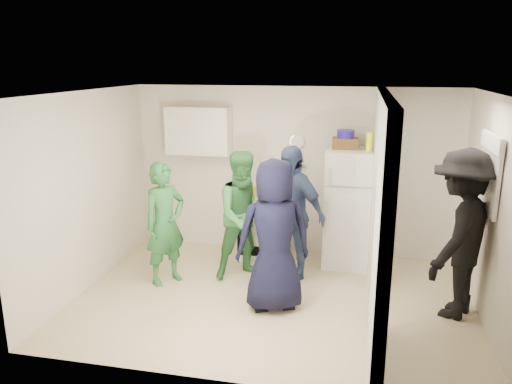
% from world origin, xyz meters
% --- Properties ---
extents(floor, '(4.80, 4.80, 0.00)m').
position_xyz_m(floor, '(0.00, 0.00, 0.00)').
color(floor, '#CAB78F').
rests_on(floor, ground).
extents(wall_back, '(4.80, 0.00, 4.80)m').
position_xyz_m(wall_back, '(0.00, 1.70, 1.25)').
color(wall_back, silver).
rests_on(wall_back, floor).
extents(wall_front, '(4.80, 0.00, 4.80)m').
position_xyz_m(wall_front, '(0.00, -1.70, 1.25)').
color(wall_front, silver).
rests_on(wall_front, floor).
extents(wall_left, '(0.00, 3.40, 3.40)m').
position_xyz_m(wall_left, '(-2.40, 0.00, 1.25)').
color(wall_left, silver).
rests_on(wall_left, floor).
extents(wall_right, '(0.00, 3.40, 3.40)m').
position_xyz_m(wall_right, '(2.40, 0.00, 1.25)').
color(wall_right, silver).
rests_on(wall_right, floor).
extents(ceiling, '(4.80, 4.80, 0.00)m').
position_xyz_m(ceiling, '(0.00, 0.00, 2.50)').
color(ceiling, white).
rests_on(ceiling, wall_back).
extents(partition_pier_back, '(0.12, 1.20, 2.50)m').
position_xyz_m(partition_pier_back, '(1.20, 1.10, 1.25)').
color(partition_pier_back, silver).
rests_on(partition_pier_back, floor).
extents(partition_pier_front, '(0.12, 1.20, 2.50)m').
position_xyz_m(partition_pier_front, '(1.20, -1.10, 1.25)').
color(partition_pier_front, silver).
rests_on(partition_pier_front, floor).
extents(partition_header, '(0.12, 1.00, 0.40)m').
position_xyz_m(partition_header, '(1.20, 0.00, 2.30)').
color(partition_header, silver).
rests_on(partition_header, partition_pier_back).
extents(stove, '(0.73, 0.61, 0.88)m').
position_xyz_m(stove, '(-0.39, 1.37, 0.44)').
color(stove, white).
rests_on(stove, floor).
extents(upper_cabinet, '(0.95, 0.34, 0.70)m').
position_xyz_m(upper_cabinet, '(-1.40, 1.52, 1.85)').
color(upper_cabinet, silver).
rests_on(upper_cabinet, wall_back).
extents(fridge, '(0.69, 0.67, 1.67)m').
position_xyz_m(fridge, '(0.85, 1.34, 0.84)').
color(fridge, white).
rests_on(fridge, floor).
extents(wicker_basket, '(0.35, 0.25, 0.15)m').
position_xyz_m(wicker_basket, '(0.75, 1.39, 1.75)').
color(wicker_basket, brown).
rests_on(wicker_basket, fridge).
extents(blue_bowl, '(0.24, 0.24, 0.11)m').
position_xyz_m(blue_bowl, '(0.75, 1.39, 1.88)').
color(blue_bowl, '#25148F').
rests_on(blue_bowl, wicker_basket).
extents(yellow_cup_stack_top, '(0.09, 0.09, 0.25)m').
position_xyz_m(yellow_cup_stack_top, '(1.07, 1.24, 1.80)').
color(yellow_cup_stack_top, '#ECFF15').
rests_on(yellow_cup_stack_top, fridge).
extents(wall_clock, '(0.22, 0.02, 0.22)m').
position_xyz_m(wall_clock, '(0.05, 1.68, 1.70)').
color(wall_clock, white).
rests_on(wall_clock, wall_back).
extents(spice_shelf, '(0.35, 0.08, 0.03)m').
position_xyz_m(spice_shelf, '(0.00, 1.65, 1.35)').
color(spice_shelf, olive).
rests_on(spice_shelf, wall_back).
extents(nook_window, '(0.03, 0.70, 0.80)m').
position_xyz_m(nook_window, '(2.38, 0.20, 1.65)').
color(nook_window, black).
rests_on(nook_window, wall_right).
extents(nook_window_frame, '(0.04, 0.76, 0.86)m').
position_xyz_m(nook_window_frame, '(2.36, 0.20, 1.65)').
color(nook_window_frame, white).
rests_on(nook_window_frame, wall_right).
extents(nook_valance, '(0.04, 0.82, 0.18)m').
position_xyz_m(nook_valance, '(2.34, 0.20, 2.00)').
color(nook_valance, white).
rests_on(nook_valance, wall_right).
extents(yellow_cup_stack_stove, '(0.09, 0.09, 0.25)m').
position_xyz_m(yellow_cup_stack_stove, '(-0.51, 1.15, 1.00)').
color(yellow_cup_stack_stove, '#FFB115').
rests_on(yellow_cup_stack_stove, stove).
extents(red_cup, '(0.09, 0.09, 0.12)m').
position_xyz_m(red_cup, '(-0.17, 1.17, 0.94)').
color(red_cup, red).
rests_on(red_cup, stove).
extents(person_green_left, '(0.65, 0.70, 1.61)m').
position_xyz_m(person_green_left, '(-1.47, 0.23, 0.81)').
color(person_green_left, '#2E743E').
rests_on(person_green_left, floor).
extents(person_green_center, '(1.06, 1.00, 1.73)m').
position_xyz_m(person_green_center, '(-0.49, 0.61, 0.86)').
color(person_green_center, '#387A35').
rests_on(person_green_center, floor).
extents(person_denim, '(1.14, 0.92, 1.81)m').
position_xyz_m(person_denim, '(0.10, 0.70, 0.91)').
color(person_denim, '#375278').
rests_on(person_denim, floor).
extents(person_navy, '(1.03, 0.85, 1.80)m').
position_xyz_m(person_navy, '(0.04, -0.19, 0.90)').
color(person_navy, black).
rests_on(person_navy, floor).
extents(person_nook, '(1.24, 1.45, 1.94)m').
position_xyz_m(person_nook, '(2.10, 0.09, 0.97)').
color(person_nook, black).
rests_on(person_nook, floor).
extents(bottle_a, '(0.06, 0.06, 0.29)m').
position_xyz_m(bottle_a, '(-0.69, 1.51, 1.02)').
color(bottle_a, '#716516').
rests_on(bottle_a, stove).
extents(bottle_b, '(0.07, 0.07, 0.27)m').
position_xyz_m(bottle_b, '(-0.59, 1.31, 1.01)').
color(bottle_b, '#1A4F21').
rests_on(bottle_b, stove).
extents(bottle_c, '(0.08, 0.08, 0.29)m').
position_xyz_m(bottle_c, '(-0.49, 1.52, 1.02)').
color(bottle_c, silver).
rests_on(bottle_c, stove).
extents(bottle_d, '(0.07, 0.07, 0.33)m').
position_xyz_m(bottle_d, '(-0.37, 1.34, 1.04)').
color(bottle_d, brown).
rests_on(bottle_d, stove).
extents(bottle_e, '(0.07, 0.07, 0.24)m').
position_xyz_m(bottle_e, '(-0.29, 1.56, 1.00)').
color(bottle_e, '#9FABB0').
rests_on(bottle_e, stove).
extents(bottle_f, '(0.07, 0.07, 0.27)m').
position_xyz_m(bottle_f, '(-0.21, 1.37, 1.01)').
color(bottle_f, '#123318').
rests_on(bottle_f, stove).
extents(bottle_g, '(0.07, 0.07, 0.25)m').
position_xyz_m(bottle_g, '(-0.12, 1.50, 1.00)').
color(bottle_g, brown).
rests_on(bottle_g, stove).
extents(bottle_h, '(0.07, 0.07, 0.28)m').
position_xyz_m(bottle_h, '(-0.68, 1.23, 1.01)').
color(bottle_h, '#B3B5C0').
rests_on(bottle_h, stove).
extents(bottle_i, '(0.06, 0.06, 0.26)m').
position_xyz_m(bottle_i, '(-0.35, 1.45, 1.00)').
color(bottle_i, '#53420E').
rests_on(bottle_i, stove).
extents(bottle_j, '(0.06, 0.06, 0.33)m').
position_xyz_m(bottle_j, '(-0.09, 1.27, 1.04)').
color(bottle_j, '#1A4C22').
rests_on(bottle_j, stove).
extents(bottle_k, '(0.06, 0.06, 0.32)m').
position_xyz_m(bottle_k, '(-0.61, 1.41, 1.03)').
color(bottle_k, '#974B22').
rests_on(bottle_k, stove).
extents(bottle_l, '(0.07, 0.07, 0.33)m').
position_xyz_m(bottle_l, '(-0.25, 1.23, 1.04)').
color(bottle_l, '#9FA4AF').
rests_on(bottle_l, stove).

